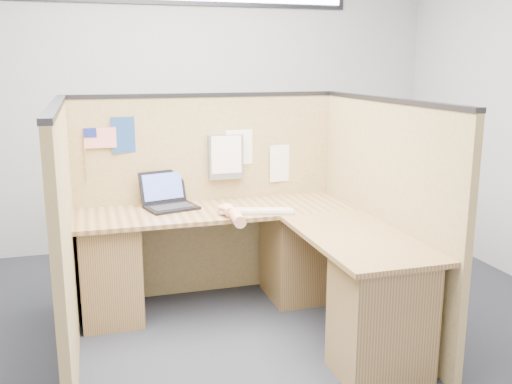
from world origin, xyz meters
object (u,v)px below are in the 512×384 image
object	(u,v)px
l_desk	(257,270)
mouse	(227,211)
keyboard	(265,211)
laptop	(170,198)

from	to	relation	value
l_desk	mouse	bearing A→B (deg)	124.81
l_desk	keyboard	distance (m)	0.41
laptop	keyboard	size ratio (longest dim) A/B	0.96
l_desk	laptop	world-z (taller)	laptop
laptop	keyboard	bearing A→B (deg)	-46.51
keyboard	mouse	size ratio (longest dim) A/B	3.62
laptop	mouse	bearing A→B (deg)	-60.46
laptop	mouse	xyz separation A→B (m)	(0.34, -0.34, -0.04)
l_desk	keyboard	bearing A→B (deg)	59.09
l_desk	mouse	distance (m)	0.45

